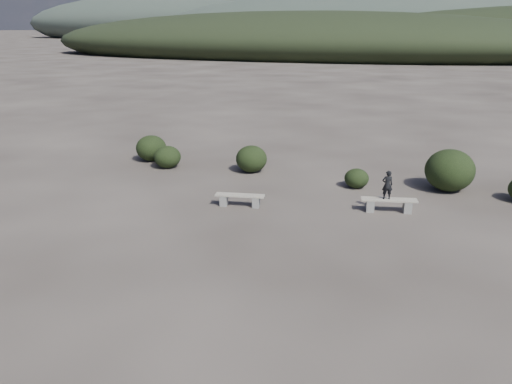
% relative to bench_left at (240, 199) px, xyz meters
% --- Properties ---
extents(ground, '(1200.00, 1200.00, 0.00)m').
position_rel_bench_left_xyz_m(ground, '(1.51, -4.97, -0.25)').
color(ground, '#322B26').
rests_on(ground, ground).
extents(bench_left, '(1.70, 0.69, 0.42)m').
position_rel_bench_left_xyz_m(bench_left, '(0.00, 0.00, 0.00)').
color(bench_left, slate).
rests_on(bench_left, ground).
extents(bench_right, '(1.84, 0.80, 0.45)m').
position_rel_bench_left_xyz_m(bench_right, '(4.79, 1.22, 0.02)').
color(bench_right, slate).
rests_on(bench_right, ground).
extents(seated_person, '(0.41, 0.34, 0.96)m').
position_rel_bench_left_xyz_m(seated_person, '(4.69, 1.19, 0.68)').
color(seated_person, black).
rests_on(seated_person, bench_right).
extents(shrub_a, '(1.16, 1.16, 0.95)m').
position_rel_bench_left_xyz_m(shrub_a, '(-4.78, 3.43, 0.22)').
color(shrub_a, black).
rests_on(shrub_a, ground).
extents(shrub_b, '(1.30, 1.30, 1.12)m').
position_rel_bench_left_xyz_m(shrub_b, '(-1.15, 4.09, 0.31)').
color(shrub_b, black).
rests_on(shrub_b, ground).
extents(shrub_c, '(0.92, 0.92, 0.73)m').
position_rel_bench_left_xyz_m(shrub_c, '(3.35, 3.46, 0.11)').
color(shrub_c, black).
rests_on(shrub_c, ground).
extents(shrub_d, '(1.78, 1.78, 1.56)m').
position_rel_bench_left_xyz_m(shrub_d, '(6.59, 4.31, 0.53)').
color(shrub_d, black).
rests_on(shrub_d, ground).
extents(shrub_f, '(1.37, 1.37, 1.16)m').
position_rel_bench_left_xyz_m(shrub_f, '(-6.06, 4.22, 0.33)').
color(shrub_f, black).
rests_on(shrub_f, ground).
extents(mountain_ridges, '(500.00, 400.00, 56.00)m').
position_rel_bench_left_xyz_m(mountain_ridges, '(-5.97, 334.09, 10.58)').
color(mountain_ridges, black).
rests_on(mountain_ridges, ground).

